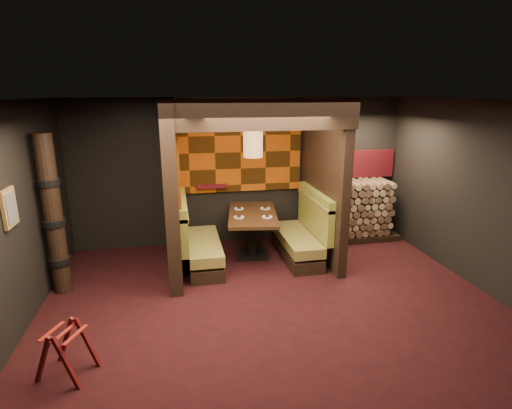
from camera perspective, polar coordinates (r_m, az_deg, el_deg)
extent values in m
cube|color=black|center=(5.86, 2.58, -14.45)|extent=(6.50, 5.50, 0.02)
cube|color=black|center=(5.07, 2.99, 14.86)|extent=(6.50, 5.50, 0.02)
cube|color=black|center=(7.92, -2.09, 4.73)|extent=(6.50, 0.02, 2.85)
cube|color=black|center=(2.91, 16.62, -16.30)|extent=(6.50, 0.02, 2.85)
cube|color=black|center=(5.52, -32.24, -2.65)|extent=(0.02, 5.50, 2.85)
cube|color=black|center=(6.83, 30.34, 0.78)|extent=(0.02, 5.50, 2.85)
cube|color=black|center=(6.73, -11.95, 2.43)|extent=(0.20, 2.20, 2.85)
cube|color=black|center=(7.24, 9.52, 3.49)|extent=(0.15, 2.10, 2.85)
cube|color=black|center=(5.75, 0.96, 12.69)|extent=(2.85, 0.18, 0.44)
cube|color=#AD470A|center=(7.80, -2.24, 7.51)|extent=(2.40, 0.06, 1.55)
cube|color=#AD470A|center=(6.82, -11.13, 6.29)|extent=(0.04, 1.85, 1.45)
cube|color=#551019|center=(7.79, -6.30, 2.62)|extent=(0.60, 0.12, 0.07)
cube|color=black|center=(7.15, -7.35, -7.66)|extent=(0.55, 1.60, 0.22)
cube|color=olive|center=(7.06, -7.42, -5.80)|extent=(0.55, 1.60, 0.18)
cube|color=olive|center=(6.92, -10.31, -2.95)|extent=(0.12, 1.60, 0.78)
cube|color=olive|center=(6.81, -10.45, -0.16)|extent=(0.15, 1.60, 0.06)
cube|color=black|center=(7.44, 5.75, -6.67)|extent=(0.55, 1.60, 0.22)
cube|color=olive|center=(7.35, 5.80, -4.87)|extent=(0.55, 1.60, 0.18)
cube|color=olive|center=(7.32, 8.40, -1.80)|extent=(0.12, 1.60, 0.78)
cube|color=olive|center=(7.22, 8.51, 0.85)|extent=(0.15, 1.60, 0.06)
cube|color=black|center=(7.50, -0.47, -7.05)|extent=(0.63, 0.63, 0.06)
cylinder|color=black|center=(7.37, -0.48, -4.51)|extent=(0.20, 0.20, 0.77)
cube|color=#3B2413|center=(7.24, -0.48, -1.43)|extent=(1.09, 1.68, 0.06)
cylinder|color=white|center=(6.96, -2.44, -1.83)|extent=(0.18, 0.18, 0.01)
cube|color=black|center=(6.96, -2.44, -1.70)|extent=(0.09, 0.12, 0.02)
cylinder|color=white|center=(6.98, 1.61, -1.78)|extent=(0.18, 0.18, 0.01)
cube|color=black|center=(6.98, 1.61, -1.65)|extent=(0.09, 0.12, 0.02)
cylinder|color=white|center=(7.48, -2.44, -0.58)|extent=(0.18, 0.18, 0.01)
cube|color=black|center=(7.47, -2.44, -0.47)|extent=(0.09, 0.12, 0.02)
cylinder|color=white|center=(7.49, 1.33, -0.54)|extent=(0.18, 0.18, 0.01)
cube|color=black|center=(7.49, 1.33, -0.42)|extent=(0.09, 0.12, 0.02)
cylinder|color=#AA7647|center=(6.92, -0.43, 8.64)|extent=(0.33, 0.33, 0.45)
sphere|color=#FFC672|center=(6.92, -0.43, 8.64)|extent=(0.18, 0.18, 0.18)
cylinder|color=black|center=(6.87, -0.44, 12.76)|extent=(0.02, 0.02, 0.54)
cube|color=olive|center=(5.54, -31.80, -0.40)|extent=(0.04, 0.36, 0.46)
cube|color=#3F3F3F|center=(5.53, -31.56, -0.39)|extent=(0.01, 0.27, 0.36)
cube|color=#4C0C0E|center=(4.94, -28.18, -19.05)|extent=(0.27, 0.15, 0.61)
cube|color=#4C0C0E|center=(4.78, -25.40, -19.95)|extent=(0.27, 0.15, 0.61)
cube|color=#4C0C0E|center=(5.16, -25.53, -17.10)|extent=(0.27, 0.15, 0.61)
cube|color=#4C0C0E|center=(5.00, -22.82, -17.86)|extent=(0.27, 0.15, 0.61)
cube|color=maroon|center=(4.93, -27.15, -15.83)|extent=(0.19, 0.36, 0.01)
cube|color=maroon|center=(4.85, -25.80, -16.22)|extent=(0.19, 0.36, 0.01)
cube|color=maroon|center=(4.77, -24.39, -16.61)|extent=(0.19, 0.36, 0.01)
cylinder|color=black|center=(6.51, -26.96, -1.48)|extent=(0.26, 0.26, 2.40)
cylinder|color=black|center=(6.73, -26.22, -7.18)|extent=(0.31, 0.31, 0.09)
cylinder|color=black|center=(6.54, -26.85, -2.32)|extent=(0.31, 0.31, 0.09)
cylinder|color=black|center=(6.40, -27.51, 2.81)|extent=(0.31, 0.31, 0.09)
cube|color=black|center=(8.57, 13.77, -4.33)|extent=(1.73, 0.70, 0.12)
cube|color=brown|center=(8.38, 14.04, -0.40)|extent=(1.73, 0.70, 1.10)
cube|color=maroon|center=(8.49, 13.47, 5.61)|extent=(1.83, 0.10, 0.56)
cube|color=black|center=(7.51, 9.47, 3.93)|extent=(0.08, 0.08, 2.85)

